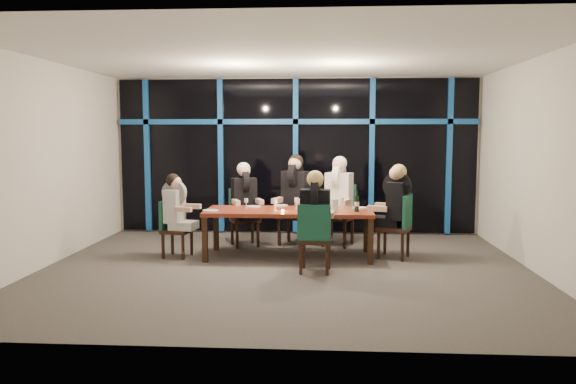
# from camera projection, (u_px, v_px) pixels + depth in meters

# --- Properties ---
(room) EXTENTS (7.04, 7.00, 3.02)m
(room) POSITION_uv_depth(u_px,v_px,m) (285.00, 127.00, 7.84)
(room) COLOR #4F4945
(room) RESTS_ON ground
(window_wall) EXTENTS (6.86, 0.43, 2.94)m
(window_wall) POSITION_uv_depth(u_px,v_px,m) (296.00, 154.00, 10.80)
(window_wall) COLOR black
(window_wall) RESTS_ON ground
(dining_table) EXTENTS (2.60, 1.00, 0.75)m
(dining_table) POSITION_uv_depth(u_px,v_px,m) (289.00, 214.00, 8.77)
(dining_table) COLOR maroon
(dining_table) RESTS_ON ground
(chair_far_left) EXTENTS (0.60, 0.60, 0.98)m
(chair_far_left) POSITION_uv_depth(u_px,v_px,m) (243.00, 214.00, 9.73)
(chair_far_left) COLOR black
(chair_far_left) RESTS_ON ground
(chair_far_mid) EXTENTS (0.64, 0.64, 1.07)m
(chair_far_mid) POSITION_uv_depth(u_px,v_px,m) (297.00, 210.00, 9.85)
(chair_far_mid) COLOR black
(chair_far_mid) RESTS_ON ground
(chair_far_right) EXTENTS (0.64, 0.64, 1.06)m
(chair_far_right) POSITION_uv_depth(u_px,v_px,m) (340.00, 211.00, 9.77)
(chair_far_right) COLOR black
(chair_far_right) RESTS_ON ground
(chair_end_left) EXTENTS (0.48, 0.48, 0.90)m
(chair_end_left) POSITION_uv_depth(u_px,v_px,m) (172.00, 225.00, 8.81)
(chair_end_left) COLOR black
(chair_end_left) RESTS_ON ground
(chair_end_right) EXTENTS (0.60, 0.60, 1.00)m
(chair_end_right) POSITION_uv_depth(u_px,v_px,m) (400.00, 223.00, 8.67)
(chair_end_right) COLOR black
(chair_end_right) RESTS_ON ground
(chair_near_mid) EXTENTS (0.49, 0.49, 0.98)m
(chair_near_mid) POSITION_uv_depth(u_px,v_px,m) (315.00, 235.00, 7.75)
(chair_near_mid) COLOR black
(chair_near_mid) RESTS_ON ground
(diner_far_left) EXTENTS (0.61, 0.68, 0.96)m
(diner_far_left) POSITION_uv_depth(u_px,v_px,m) (245.00, 192.00, 9.61)
(diner_far_left) COLOR black
(diner_far_left) RESTS_ON ground
(diner_far_mid) EXTENTS (0.66, 0.74, 1.05)m
(diner_far_mid) POSITION_uv_depth(u_px,v_px,m) (295.00, 186.00, 9.72)
(diner_far_mid) COLOR black
(diner_far_mid) RESTS_ON ground
(diner_far_right) EXTENTS (0.65, 0.72, 1.03)m
(diner_far_right) POSITION_uv_depth(u_px,v_px,m) (338.00, 188.00, 9.64)
(diner_far_right) COLOR white
(diner_far_right) RESTS_ON ground
(diner_end_left) EXTENTS (0.59, 0.49, 0.87)m
(diner_end_left) POSITION_uv_depth(u_px,v_px,m) (176.00, 203.00, 8.75)
(diner_end_left) COLOR black
(diner_end_left) RESTS_ON ground
(diner_end_right) EXTENTS (0.69, 0.61, 0.98)m
(diner_end_right) POSITION_uv_depth(u_px,v_px,m) (395.00, 197.00, 8.67)
(diner_end_right) COLOR black
(diner_end_right) RESTS_ON ground
(diner_near_mid) EXTENTS (0.51, 0.63, 0.95)m
(diner_near_mid) POSITION_uv_depth(u_px,v_px,m) (315.00, 206.00, 7.79)
(diner_near_mid) COLOR black
(diner_near_mid) RESTS_ON ground
(plate_far_left) EXTENTS (0.24, 0.24, 0.01)m
(plate_far_left) POSITION_uv_depth(u_px,v_px,m) (253.00, 206.00, 9.10)
(plate_far_left) COLOR white
(plate_far_left) RESTS_ON dining_table
(plate_far_mid) EXTENTS (0.24, 0.24, 0.01)m
(plate_far_mid) POSITION_uv_depth(u_px,v_px,m) (281.00, 205.00, 9.24)
(plate_far_mid) COLOR white
(plate_far_mid) RESTS_ON dining_table
(plate_far_right) EXTENTS (0.24, 0.24, 0.01)m
(plate_far_right) POSITION_uv_depth(u_px,v_px,m) (326.00, 206.00, 9.16)
(plate_far_right) COLOR white
(plate_far_right) RESTS_ON dining_table
(plate_end_left) EXTENTS (0.24, 0.24, 0.01)m
(plate_end_left) POSITION_uv_depth(u_px,v_px,m) (210.00, 210.00, 8.63)
(plate_end_left) COLOR white
(plate_end_left) RESTS_ON dining_table
(plate_end_right) EXTENTS (0.24, 0.24, 0.01)m
(plate_end_right) POSITION_uv_depth(u_px,v_px,m) (359.00, 208.00, 8.93)
(plate_end_right) COLOR white
(plate_end_right) RESTS_ON dining_table
(plate_near_mid) EXTENTS (0.24, 0.24, 0.01)m
(plate_near_mid) POSITION_uv_depth(u_px,v_px,m) (319.00, 213.00, 8.36)
(plate_near_mid) COLOR white
(plate_near_mid) RESTS_ON dining_table
(wine_bottle) EXTENTS (0.08, 0.08, 0.33)m
(wine_bottle) POSITION_uv_depth(u_px,v_px,m) (357.00, 203.00, 8.55)
(wine_bottle) COLOR black
(wine_bottle) RESTS_ON dining_table
(water_pitcher) EXTENTS (0.12, 0.11, 0.20)m
(water_pitcher) POSITION_uv_depth(u_px,v_px,m) (334.00, 206.00, 8.47)
(water_pitcher) COLOR silver
(water_pitcher) RESTS_ON dining_table
(tea_light) EXTENTS (0.05, 0.05, 0.03)m
(tea_light) POSITION_uv_depth(u_px,v_px,m) (283.00, 211.00, 8.55)
(tea_light) COLOR #FFA74C
(tea_light) RESTS_ON dining_table
(wine_glass_a) EXTENTS (0.07, 0.07, 0.18)m
(wine_glass_a) POSITION_uv_depth(u_px,v_px,m) (275.00, 202.00, 8.67)
(wine_glass_a) COLOR silver
(wine_glass_a) RESTS_ON dining_table
(wine_glass_b) EXTENTS (0.07, 0.07, 0.17)m
(wine_glass_b) POSITION_uv_depth(u_px,v_px,m) (297.00, 200.00, 8.91)
(wine_glass_b) COLOR silver
(wine_glass_b) RESTS_ON dining_table
(wine_glass_c) EXTENTS (0.07, 0.07, 0.18)m
(wine_glass_c) POSITION_uv_depth(u_px,v_px,m) (316.00, 203.00, 8.59)
(wine_glass_c) COLOR silver
(wine_glass_c) RESTS_ON dining_table
(wine_glass_d) EXTENTS (0.06, 0.06, 0.16)m
(wine_glass_d) POSITION_uv_depth(u_px,v_px,m) (246.00, 201.00, 8.89)
(wine_glass_d) COLOR white
(wine_glass_d) RESTS_ON dining_table
(wine_glass_e) EXTENTS (0.07, 0.07, 0.17)m
(wine_glass_e) POSITION_uv_depth(u_px,v_px,m) (342.00, 200.00, 8.94)
(wine_glass_e) COLOR silver
(wine_glass_e) RESTS_ON dining_table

